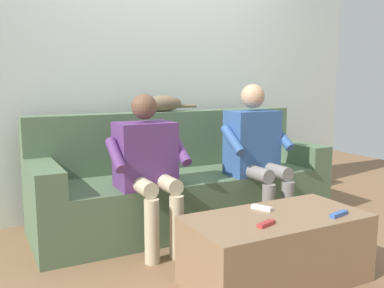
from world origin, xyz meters
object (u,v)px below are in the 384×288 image
Objects in this scene: coffee_table at (276,249)px; cat_on_backrest at (159,103)px; person_right_seated at (148,161)px; remote_blue at (339,214)px; remote_red at (266,224)px; remote_white at (262,208)px; person_left_seated at (256,148)px; couch at (183,184)px.

coffee_table is 1.85× the size of cat_on_backrest.
remote_blue is (-0.78, 1.04, -0.21)m from person_right_seated.
cat_on_backrest is at bearing -86.15° from coffee_table.
coffee_table is 7.17× the size of remote_blue.
remote_red is at bearing 160.15° from remote_blue.
remote_blue is 1.15× the size of remote_white.
remote_blue is (-0.42, 1.67, -0.58)m from cat_on_backrest.
cat_on_backrest reaches higher than remote_white.
remote_red is (0.48, -0.06, -0.00)m from remote_blue.
person_left_seated is at bearing 130.95° from cat_on_backrest.
coffee_table is at bearing 90.00° from couch.
remote_white is (0.01, -0.14, 0.22)m from coffee_table.
person_left_seated is 1.06× the size of person_right_seated.
person_right_seated is 0.82m from cat_on_backrest.
couch is 1.38m from remote_red.
person_left_seated is at bearing 69.32° from remote_blue.
couch reaches higher than remote_white.
coffee_table is 0.42m from remote_blue.
person_left_seated reaches higher than person_right_seated.
cat_on_backrest is 1.82m from remote_blue.
cat_on_backrest is (0.10, -1.50, 0.80)m from coffee_table.
coffee_table is (0.00, 1.25, -0.12)m from couch.
couch is at bearing -25.61° from remote_white.
cat_on_backrest reaches higher than coffee_table.
couch is 0.67m from person_right_seated.
person_right_seated is 1.04m from remote_red.
coffee_table is at bearing 118.13° from person_right_seated.
cat_on_backrest is (0.56, -0.65, 0.35)m from person_left_seated.
coffee_table is 0.97× the size of person_right_seated.
cat_on_backrest is 1.49m from remote_white.
coffee_table is 0.92× the size of person_left_seated.
remote_white is at bearing 122.07° from person_right_seated.
cat_on_backrest is 4.45× the size of remote_white.
cat_on_backrest reaches higher than remote_blue.
person_right_seated is at bearing 114.35° from remote_blue.
couch is 2.24× the size of person_right_seated.
person_right_seated is 8.76× the size of remote_red.
cat_on_backrest is at bearing -68.05° from couch.
remote_red is (-0.30, 0.98, -0.21)m from person_right_seated.
coffee_table is 1.07m from person_right_seated.
remote_white is 1.03× the size of remote_red.
coffee_table is at bearing 16.31° from remote_red.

